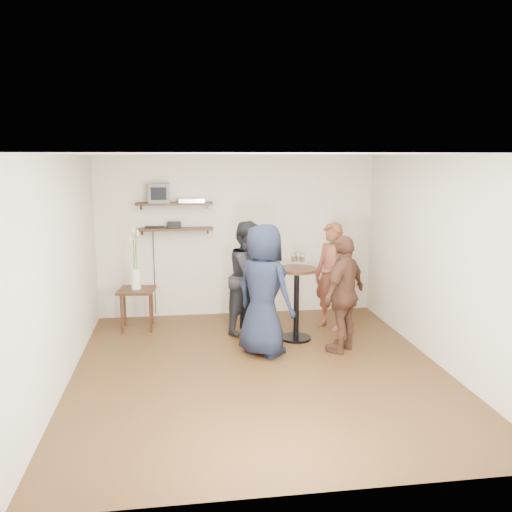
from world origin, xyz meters
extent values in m
cube|color=#412815|center=(0.00, 0.00, -0.02)|extent=(4.50, 5.00, 0.04)
cube|color=white|center=(0.00, 0.00, 2.62)|extent=(4.50, 5.00, 0.04)
cube|color=beige|center=(0.00, 2.52, 1.30)|extent=(4.50, 0.04, 2.60)
cube|color=beige|center=(0.00, -2.52, 1.30)|extent=(4.50, 0.04, 2.60)
cube|color=beige|center=(-2.27, 0.00, 1.30)|extent=(0.04, 5.00, 2.60)
cube|color=beige|center=(2.27, 0.00, 1.30)|extent=(0.04, 5.00, 2.60)
cube|color=black|center=(-1.00, 2.38, 1.85)|extent=(1.20, 0.25, 0.04)
cube|color=black|center=(-1.00, 2.38, 1.45)|extent=(1.20, 0.25, 0.04)
cube|color=#59595B|center=(-1.23, 2.38, 2.02)|extent=(0.32, 0.30, 0.30)
cube|color=silver|center=(-0.73, 2.38, 1.90)|extent=(0.40, 0.24, 0.06)
cube|color=black|center=(-1.01, 2.38, 1.52)|extent=(0.22, 0.10, 0.10)
cube|color=black|center=(-1.32, 2.42, 1.48)|extent=(0.30, 0.05, 0.03)
cube|color=black|center=(-1.59, 1.87, 0.60)|extent=(0.58, 0.58, 0.04)
cylinder|color=black|center=(-1.80, 1.66, 0.29)|extent=(0.04, 0.04, 0.58)
cylinder|color=black|center=(-1.39, 1.66, 0.29)|extent=(0.04, 0.04, 0.58)
cylinder|color=black|center=(-1.80, 2.08, 0.29)|extent=(0.04, 0.04, 0.58)
cylinder|color=black|center=(-1.39, 2.08, 0.29)|extent=(0.04, 0.04, 0.58)
cylinder|color=white|center=(-1.59, 1.87, 0.77)|extent=(0.14, 0.14, 0.31)
cylinder|color=#347521|center=(-1.61, 1.87, 1.08)|extent=(0.01, 0.07, 0.56)
cone|color=silver|center=(-1.65, 1.87, 1.43)|extent=(0.07, 0.09, 0.12)
cylinder|color=#347521|center=(-1.58, 1.88, 1.12)|extent=(0.03, 0.06, 0.62)
cone|color=silver|center=(-1.55, 1.90, 1.49)|extent=(0.11, 0.12, 0.13)
cylinder|color=#347521|center=(-1.59, 1.86, 1.15)|extent=(0.10, 0.09, 0.68)
cone|color=silver|center=(-1.59, 1.83, 1.55)|extent=(0.13, 0.13, 0.13)
cylinder|color=black|center=(0.69, 1.07, 1.02)|extent=(0.57, 0.57, 0.04)
cylinder|color=black|center=(0.69, 1.07, 0.51)|extent=(0.08, 0.08, 0.96)
cylinder|color=black|center=(0.69, 1.07, 0.02)|extent=(0.44, 0.44, 0.03)
cylinder|color=silver|center=(0.63, 1.04, 1.04)|extent=(0.06, 0.06, 0.00)
cylinder|color=silver|center=(0.63, 1.04, 1.09)|extent=(0.01, 0.01, 0.09)
cylinder|color=silver|center=(0.63, 1.04, 1.20)|extent=(0.07, 0.07, 0.12)
cylinder|color=tan|center=(0.63, 1.04, 1.17)|extent=(0.07, 0.07, 0.06)
cylinder|color=silver|center=(0.75, 1.05, 1.04)|extent=(0.06, 0.06, 0.00)
cylinder|color=silver|center=(0.75, 1.05, 1.09)|extent=(0.01, 0.01, 0.09)
cylinder|color=silver|center=(0.75, 1.05, 1.19)|extent=(0.07, 0.07, 0.11)
cylinder|color=tan|center=(0.75, 1.05, 1.17)|extent=(0.06, 0.06, 0.06)
cylinder|color=silver|center=(0.65, 1.12, 1.04)|extent=(0.06, 0.06, 0.00)
cylinder|color=silver|center=(0.65, 1.12, 1.09)|extent=(0.01, 0.01, 0.09)
cylinder|color=silver|center=(0.65, 1.12, 1.19)|extent=(0.07, 0.07, 0.11)
cylinder|color=tan|center=(0.65, 1.12, 1.17)|extent=(0.06, 0.06, 0.06)
cylinder|color=silver|center=(0.70, 1.08, 1.04)|extent=(0.06, 0.06, 0.00)
cylinder|color=silver|center=(0.70, 1.08, 1.09)|extent=(0.01, 0.01, 0.10)
cylinder|color=silver|center=(0.70, 1.08, 1.20)|extent=(0.07, 0.07, 0.12)
cylinder|color=tan|center=(0.70, 1.08, 1.17)|extent=(0.07, 0.07, 0.06)
imported|color=red|center=(1.31, 1.49, 0.81)|extent=(0.65, 0.70, 1.62)
imported|color=black|center=(0.08, 1.52, 0.83)|extent=(0.98, 1.02, 1.66)
imported|color=#151B30|center=(0.13, 0.55, 0.87)|extent=(0.98, 1.00, 1.73)
imported|color=#4D2E21|center=(1.21, 0.52, 0.78)|extent=(0.93, 0.91, 1.57)
camera|label=1|loc=(-0.93, -6.20, 2.57)|focal=38.00mm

